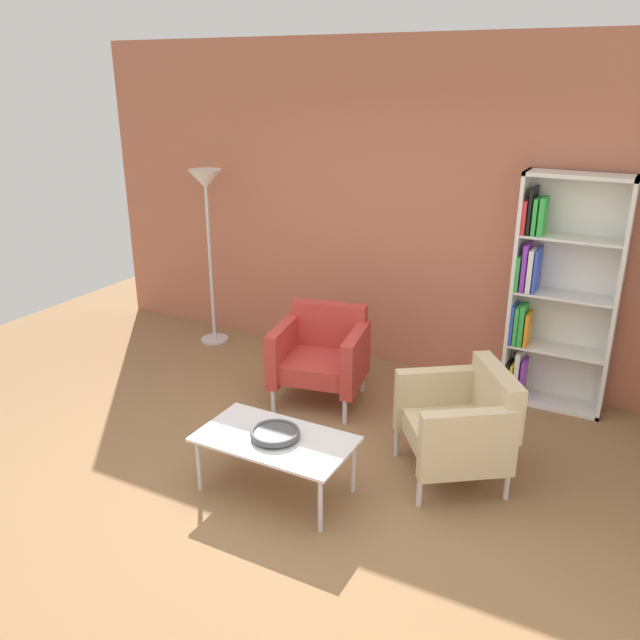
# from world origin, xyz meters

# --- Properties ---
(ground_plane) EXTENTS (8.32, 8.32, 0.00)m
(ground_plane) POSITION_xyz_m (0.00, 0.00, 0.00)
(ground_plane) COLOR olive
(brick_back_panel) EXTENTS (6.40, 0.12, 2.90)m
(brick_back_panel) POSITION_xyz_m (0.00, 2.46, 1.45)
(brick_back_panel) COLOR #B2664C
(brick_back_panel) RESTS_ON ground_plane
(bookshelf_tall) EXTENTS (0.80, 0.30, 1.90)m
(bookshelf_tall) POSITION_xyz_m (1.41, 2.25, 0.93)
(bookshelf_tall) COLOR silver
(bookshelf_tall) RESTS_ON ground_plane
(coffee_table_low) EXTENTS (1.00, 0.56, 0.40)m
(coffee_table_low) POSITION_xyz_m (0.11, 0.10, 0.37)
(coffee_table_low) COLOR silver
(coffee_table_low) RESTS_ON ground_plane
(decorative_bowl) EXTENTS (0.32, 0.32, 0.05)m
(decorative_bowl) POSITION_xyz_m (0.11, 0.10, 0.43)
(decorative_bowl) COLOR #4C4C51
(decorative_bowl) RESTS_ON coffee_table_low
(armchair_by_bookshelf) EXTENTS (0.82, 0.78, 0.78)m
(armchair_by_bookshelf) POSITION_xyz_m (-0.25, 1.41, 0.41)
(armchair_by_bookshelf) COLOR #B73833
(armchair_by_bookshelf) RESTS_ON ground_plane
(armchair_near_window) EXTENTS (0.93, 0.95, 0.78)m
(armchair_near_window) POSITION_xyz_m (1.11, 0.84, 0.41)
(armchair_near_window) COLOR #C6B289
(armchair_near_window) RESTS_ON ground_plane
(floor_lamp_torchiere) EXTENTS (0.32, 0.32, 1.74)m
(floor_lamp_torchiere) POSITION_xyz_m (-1.82, 2.04, 1.45)
(floor_lamp_torchiere) COLOR silver
(floor_lamp_torchiere) RESTS_ON ground_plane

